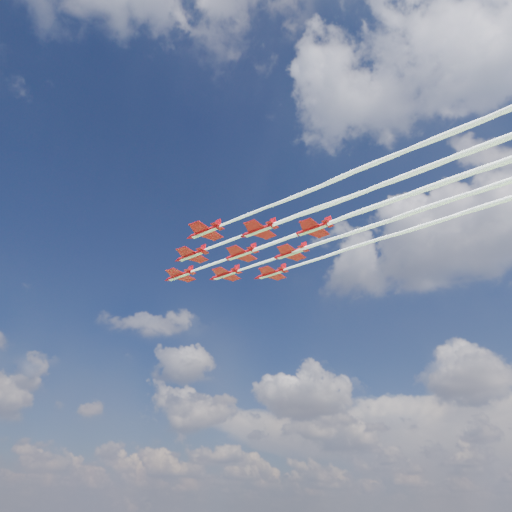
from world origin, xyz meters
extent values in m
cylinder|color=#BA0A13|center=(-23.46, -2.89, 81.92)|extent=(8.16, 1.13, 1.12)
cone|color=#BA0A13|center=(-28.56, -2.88, 81.92)|extent=(2.04, 1.12, 1.12)
cone|color=#BA0A13|center=(-18.66, -2.89, 81.92)|extent=(1.53, 1.02, 1.02)
ellipsoid|color=black|center=(-25.50, -2.89, 82.38)|extent=(2.12, 0.93, 0.73)
cube|color=#BA0A13|center=(-22.95, -2.89, 81.87)|extent=(3.27, 9.38, 0.14)
cube|color=#BA0A13|center=(-19.38, -2.89, 81.92)|extent=(1.43, 3.67, 0.12)
cube|color=#BA0A13|center=(-19.17, -2.89, 82.84)|extent=(1.63, 0.14, 1.84)
cube|color=white|center=(-23.46, -2.89, 81.41)|extent=(7.65, 0.92, 0.12)
cylinder|color=#BA0A13|center=(-12.39, -10.12, 81.92)|extent=(8.16, 1.13, 1.12)
cone|color=#BA0A13|center=(-17.49, -10.11, 81.92)|extent=(2.04, 1.12, 1.12)
cone|color=#BA0A13|center=(-7.60, -10.12, 81.92)|extent=(1.53, 1.02, 1.02)
ellipsoid|color=black|center=(-14.43, -10.11, 82.38)|extent=(2.12, 0.93, 0.73)
cube|color=#BA0A13|center=(-11.88, -10.12, 81.87)|extent=(3.27, 9.38, 0.14)
cube|color=#BA0A13|center=(-8.31, -10.12, 81.92)|extent=(1.43, 3.67, 0.12)
cube|color=#BA0A13|center=(-8.11, -10.12, 82.84)|extent=(1.63, 0.14, 1.84)
cube|color=white|center=(-12.39, -10.12, 81.41)|extent=(7.65, 0.92, 0.12)
cylinder|color=#BA0A13|center=(-12.38, 4.32, 81.92)|extent=(8.16, 1.13, 1.12)
cone|color=#BA0A13|center=(-17.48, 4.33, 81.92)|extent=(2.04, 1.12, 1.12)
cone|color=#BA0A13|center=(-7.59, 4.32, 81.92)|extent=(1.53, 1.02, 1.02)
ellipsoid|color=black|center=(-14.42, 4.33, 82.38)|extent=(2.12, 0.93, 0.73)
cube|color=#BA0A13|center=(-11.87, 4.32, 81.87)|extent=(3.27, 9.38, 0.14)
cube|color=#BA0A13|center=(-8.30, 4.32, 81.92)|extent=(1.43, 3.67, 0.12)
cube|color=#BA0A13|center=(-8.10, 4.32, 82.84)|extent=(1.63, 0.14, 1.84)
cube|color=white|center=(-12.38, 4.32, 81.41)|extent=(7.65, 0.92, 0.12)
cylinder|color=#BA0A13|center=(-1.32, -17.34, 81.92)|extent=(8.16, 1.13, 1.12)
cone|color=#BA0A13|center=(-6.42, -17.34, 81.92)|extent=(2.04, 1.12, 1.12)
cone|color=#BA0A13|center=(3.47, -17.35, 81.92)|extent=(1.53, 1.02, 1.02)
ellipsoid|color=black|center=(-3.36, -17.34, 82.38)|extent=(2.12, 0.93, 0.73)
cube|color=#BA0A13|center=(-0.81, -17.34, 81.87)|extent=(3.27, 9.38, 0.14)
cube|color=#BA0A13|center=(2.76, -17.35, 81.92)|extent=(1.43, 3.67, 0.12)
cube|color=#BA0A13|center=(2.96, -17.35, 82.84)|extent=(1.63, 0.14, 1.84)
cube|color=white|center=(-1.32, -17.34, 81.41)|extent=(7.65, 0.92, 0.12)
cylinder|color=#BA0A13|center=(-1.31, -2.90, 81.92)|extent=(8.16, 1.13, 1.12)
cone|color=#BA0A13|center=(-6.41, -2.90, 81.92)|extent=(2.04, 1.12, 1.12)
cone|color=#BA0A13|center=(3.48, -2.91, 81.92)|extent=(1.53, 1.02, 1.02)
ellipsoid|color=black|center=(-3.35, -2.90, 82.38)|extent=(2.12, 0.93, 0.73)
cube|color=#BA0A13|center=(-0.80, -2.90, 81.87)|extent=(3.27, 9.38, 0.14)
cube|color=#BA0A13|center=(2.77, -2.91, 81.92)|extent=(1.43, 3.67, 0.12)
cube|color=#BA0A13|center=(2.97, -2.91, 82.84)|extent=(1.63, 0.14, 1.84)
cube|color=white|center=(-1.31, -2.90, 81.41)|extent=(7.65, 0.92, 0.12)
cylinder|color=#BA0A13|center=(-1.30, 11.53, 81.92)|extent=(8.16, 1.13, 1.12)
cone|color=#BA0A13|center=(-6.40, 11.54, 81.92)|extent=(2.04, 1.12, 1.12)
cone|color=#BA0A13|center=(3.49, 11.53, 81.92)|extent=(1.53, 1.02, 1.02)
ellipsoid|color=black|center=(-3.34, 11.54, 82.38)|extent=(2.12, 0.93, 0.73)
cube|color=#BA0A13|center=(-0.79, 11.53, 81.87)|extent=(3.27, 9.38, 0.14)
cube|color=#BA0A13|center=(2.78, 11.53, 81.92)|extent=(1.43, 3.67, 0.12)
cube|color=#BA0A13|center=(2.98, 11.53, 82.84)|extent=(1.63, 0.14, 1.84)
cube|color=white|center=(-1.30, 11.53, 81.41)|extent=(7.65, 0.92, 0.12)
cylinder|color=#BA0A13|center=(9.76, -10.13, 81.92)|extent=(8.16, 1.13, 1.12)
cone|color=#BA0A13|center=(4.66, -10.13, 81.92)|extent=(2.04, 1.12, 1.12)
cone|color=#BA0A13|center=(14.55, -10.14, 81.92)|extent=(1.53, 1.02, 1.02)
ellipsoid|color=black|center=(7.72, -10.13, 82.38)|extent=(2.12, 0.93, 0.73)
cube|color=#BA0A13|center=(10.27, -10.13, 81.87)|extent=(3.27, 9.38, 0.14)
cube|color=#BA0A13|center=(13.84, -10.14, 81.92)|extent=(1.43, 3.67, 0.12)
cube|color=#BA0A13|center=(14.04, -10.14, 82.84)|extent=(1.63, 0.14, 1.84)
cube|color=white|center=(9.76, -10.13, 81.41)|extent=(7.65, 0.92, 0.12)
cylinder|color=#BA0A13|center=(9.77, 4.31, 81.92)|extent=(8.16, 1.13, 1.12)
cone|color=#BA0A13|center=(4.67, 4.31, 81.92)|extent=(2.04, 1.12, 1.12)
cone|color=#BA0A13|center=(14.56, 4.30, 81.92)|extent=(1.53, 1.02, 1.02)
ellipsoid|color=black|center=(7.73, 4.31, 82.38)|extent=(2.12, 0.93, 0.73)
cube|color=#BA0A13|center=(10.28, 4.31, 81.87)|extent=(3.27, 9.38, 0.14)
cube|color=#BA0A13|center=(13.85, 4.30, 81.92)|extent=(1.43, 3.67, 0.12)
cube|color=#BA0A13|center=(14.05, 4.30, 82.84)|extent=(1.63, 0.14, 1.84)
cube|color=white|center=(9.77, 4.31, 81.41)|extent=(7.65, 0.92, 0.12)
cylinder|color=#BA0A13|center=(20.84, -2.92, 81.92)|extent=(8.16, 1.13, 1.12)
cone|color=#BA0A13|center=(15.74, -2.92, 81.92)|extent=(2.04, 1.12, 1.12)
cone|color=#BA0A13|center=(25.63, -2.93, 81.92)|extent=(1.53, 1.02, 1.02)
ellipsoid|color=black|center=(18.80, -2.92, 82.38)|extent=(2.12, 0.93, 0.73)
cube|color=#BA0A13|center=(21.35, -2.92, 81.87)|extent=(3.27, 9.38, 0.14)
cube|color=#BA0A13|center=(24.92, -2.92, 81.92)|extent=(1.43, 3.67, 0.12)
cube|color=#BA0A13|center=(25.12, -2.93, 82.84)|extent=(1.63, 0.14, 1.84)
cube|color=white|center=(20.84, -2.92, 81.41)|extent=(7.65, 0.92, 0.12)
camera|label=1|loc=(70.25, -94.94, 19.08)|focal=35.00mm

